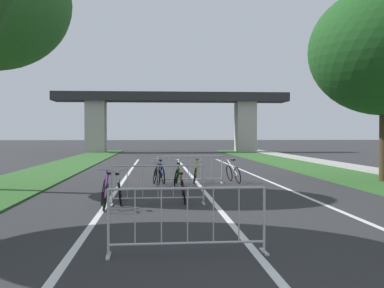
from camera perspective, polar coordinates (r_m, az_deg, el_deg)
The scene contains 18 objects.
grass_verge_left at distance 26.51m, azimuth -15.71°, elevation -2.86°, with size 3.17×57.22×0.05m, color #2D5B26.
grass_verge_right at distance 27.30m, azimuth 13.68°, elevation -2.73°, with size 3.17×57.22×0.05m, color #2D5B26.
sidewalk_path_right at distance 28.17m, azimuth 18.54°, elevation -2.61°, with size 1.84×57.22×0.08m, color #9E9B93.
lane_stripe_center at distance 19.21m, azimuth 0.44°, elevation -4.39°, with size 0.14×33.10×0.01m, color silver.
lane_stripe_right_lane at distance 19.66m, azimuth 8.87°, elevation -4.28°, with size 0.14×33.10×0.01m, color silver.
lane_stripe_left_lane at distance 19.20m, azimuth -8.20°, elevation -4.41°, with size 0.14×33.10×0.01m, color silver.
overpass_bridge at distance 49.89m, azimuth -2.44°, elevation 4.13°, with size 23.98×3.39×6.13m.
crowd_barrier_nearest at distance 7.54m, azimuth -0.53°, elevation -9.11°, with size 2.50×0.52×1.05m.
crowd_barrier_second at distance 12.80m, azimuth -4.04°, elevation -4.86°, with size 2.50×0.53×1.05m.
crowd_barrier_third at distance 18.16m, azimuth -0.21°, elevation -3.08°, with size 2.50×0.53×1.05m.
bicycle_yellow_0 at distance 18.63m, azimuth 0.42°, elevation -3.50°, with size 0.52×1.57×0.91m.
bicycle_blue_1 at distance 18.52m, azimuth -3.75°, elevation -3.47°, with size 0.59×1.61×0.95m.
bicycle_black_2 at distance 17.65m, azimuth -4.16°, elevation -3.77°, with size 0.54×1.66×0.85m.
bicycle_white_3 at distance 13.24m, azimuth -8.57°, elevation -5.43°, with size 0.50×1.70×0.88m.
bicycle_silver_4 at distance 18.73m, azimuth 4.89°, elevation -3.43°, with size 0.64×1.59×0.92m.
bicycle_green_5 at distance 17.77m, azimuth -1.80°, elevation -3.73°, with size 0.58×1.61×0.92m.
bicycle_orange_6 at distance 13.35m, azimuth -1.10°, elevation -5.27°, with size 0.43×1.75×1.01m.
bicycle_purple_7 at distance 12.41m, azimuth -10.29°, elevation -5.71°, with size 0.52×1.74×0.98m.
Camera 1 is at (-1.56, -2.51, 1.87)m, focal length 45.10 mm.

